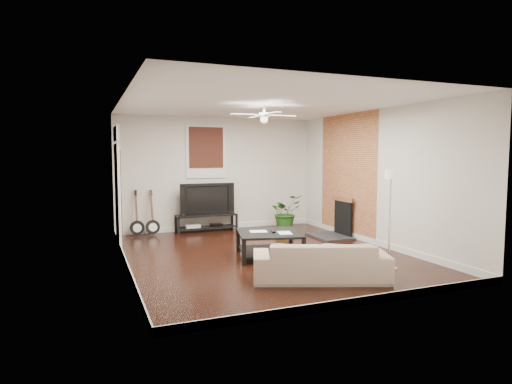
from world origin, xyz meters
The scene contains 14 objects.
room centered at (0.00, 0.00, 1.40)m, with size 5.01×6.01×2.81m.
brick_accent centered at (2.49, 1.00, 1.40)m, with size 0.02×2.20×2.80m, color #B06339.
fireplace centered at (2.20, 1.00, 0.46)m, with size 0.80×1.10×0.92m, color black.
window_back centered at (-0.30, 2.97, 1.95)m, with size 1.00×0.06×1.30m, color #38160F.
door_left centered at (-2.46, 1.90, 1.25)m, with size 0.08×1.00×2.50m, color white.
tv_stand centered at (-0.36, 2.78, 0.21)m, with size 1.49×0.40×0.42m, color black.
tv centered at (-0.36, 2.80, 0.80)m, with size 1.34×0.18×0.77m, color black.
coffee_table centered at (0.01, -0.21, 0.23)m, with size 1.11×1.11×0.47m, color black.
sofa centered at (0.15, -1.82, 0.29)m, with size 2.00×0.78×0.58m, color tan.
floor_lamp centered at (1.50, -1.72, 0.82)m, with size 0.27×0.27×1.64m, color silver, non-canonical shape.
potted_plant centered at (1.57, 2.33, 0.44)m, with size 0.79×0.68×0.87m, color #235718.
guitar_left centered at (-2.01, 2.75, 0.54)m, with size 0.33×0.23×1.07m, color black, non-canonical shape.
guitar_right centered at (-1.66, 2.72, 0.54)m, with size 0.33×0.23×1.07m, color black, non-canonical shape.
ceiling_fan centered at (0.00, 0.00, 2.60)m, with size 1.24×1.24×0.32m, color white, non-canonical shape.
Camera 1 is at (-3.08, -7.31, 1.88)m, focal length 30.01 mm.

